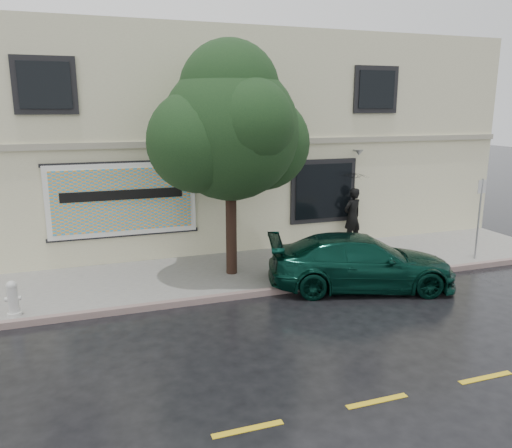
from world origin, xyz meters
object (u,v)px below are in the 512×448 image
object	(u,v)px
street_tree	(230,132)
car	(361,262)
pedestrian	(352,216)
fire_hydrant	(13,299)

from	to	relation	value
street_tree	car	bearing A→B (deg)	-31.55
pedestrian	street_tree	world-z (taller)	street_tree
pedestrian	street_tree	bearing A→B (deg)	3.22
car	pedestrian	size ratio (longest dim) A/B	2.52
pedestrian	car	bearing A→B (deg)	48.61
pedestrian	fire_hydrant	distance (m)	10.40
car	fire_hydrant	bearing A→B (deg)	102.94
pedestrian	fire_hydrant	xyz separation A→B (m)	(-10.00, -2.79, -0.56)
car	fire_hydrant	distance (m)	8.37
car	pedestrian	xyz separation A→B (m)	(1.66, 3.39, 0.40)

